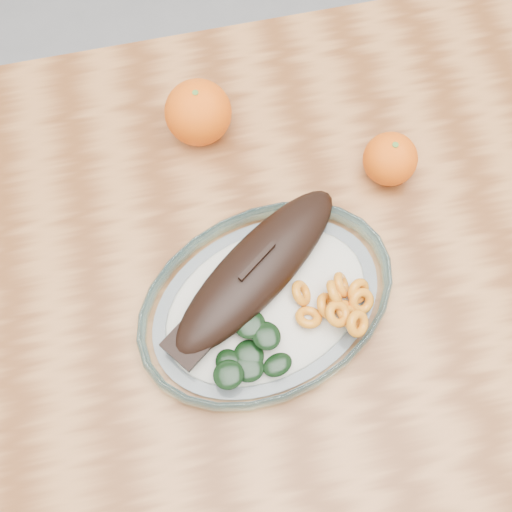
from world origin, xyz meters
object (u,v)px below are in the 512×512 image
(orange_left, at_px, (198,113))
(plated_meal, at_px, (266,299))
(dining_table, at_px, (332,284))
(orange_right, at_px, (390,159))

(orange_left, bearing_deg, plated_meal, -82.93)
(dining_table, distance_m, orange_right, 0.19)
(plated_meal, xyz_separation_m, orange_right, (0.20, 0.15, 0.02))
(plated_meal, height_order, orange_right, plated_meal)
(orange_left, xyz_separation_m, orange_right, (0.23, -0.12, -0.01))
(dining_table, relative_size, plated_meal, 1.65)
(dining_table, relative_size, orange_right, 16.85)
(orange_right, bearing_deg, plated_meal, -143.41)
(orange_right, bearing_deg, dining_table, -130.52)
(dining_table, xyz_separation_m, plated_meal, (-0.11, -0.04, 0.12))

